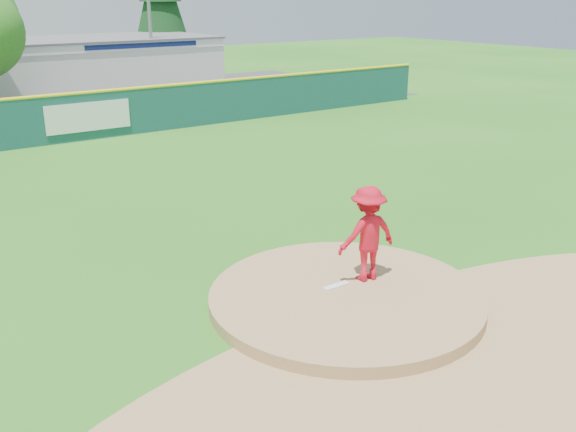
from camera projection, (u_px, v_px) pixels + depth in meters
ground at (346, 303)px, 12.93m from camera, size 120.00×120.00×0.00m
pitchers_mound at (346, 303)px, 12.93m from camera, size 5.50×5.50×0.50m
pitching_rubber at (336, 286)px, 13.08m from camera, size 0.60×0.15×0.04m
infield_dirt_arc at (463, 370)px, 10.63m from camera, size 15.40×15.40×0.01m
parking_lot at (12, 112)px, 33.68m from camera, size 44.00×16.00×0.02m
pitcher at (367, 234)px, 13.13m from camera, size 1.40×0.93×2.01m
pool_building_grp at (89, 65)px, 40.27m from camera, size 15.20×8.20×3.31m
outfield_fence at (63, 117)px, 26.41m from camera, size 40.00×0.14×2.07m
light_pole_right at (148, 0)px, 38.34m from camera, size 1.75×0.25×10.00m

